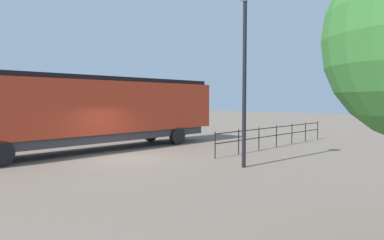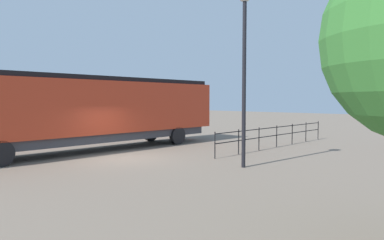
# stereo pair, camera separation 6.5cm
# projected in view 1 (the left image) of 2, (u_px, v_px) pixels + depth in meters

# --- Properties ---
(ground_plane) EXTENTS (120.00, 120.00, 0.00)m
(ground_plane) POSITION_uv_depth(u_px,v_px,m) (124.00, 159.00, 16.77)
(ground_plane) COLOR #756656
(locomotive) EXTENTS (2.91, 15.97, 4.01)m
(locomotive) POSITION_uv_depth(u_px,v_px,m) (102.00, 109.00, 19.60)
(locomotive) COLOR red
(locomotive) RESTS_ON ground_plane
(lamp_post) EXTENTS (0.59, 0.59, 7.28)m
(lamp_post) POSITION_uv_depth(u_px,v_px,m) (245.00, 36.00, 14.30)
(lamp_post) COLOR black
(lamp_post) RESTS_ON ground_plane
(platform_fence) EXTENTS (0.05, 11.35, 1.27)m
(platform_fence) POSITION_uv_depth(u_px,v_px,m) (277.00, 133.00, 20.83)
(platform_fence) COLOR black
(platform_fence) RESTS_ON ground_plane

